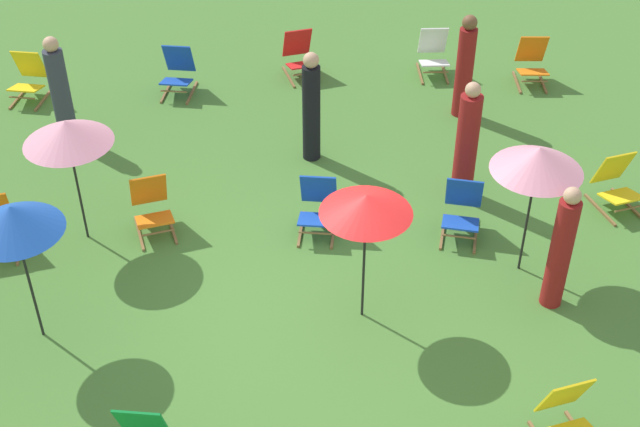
# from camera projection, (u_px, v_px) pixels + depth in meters

# --- Properties ---
(ground_plane) EXTENTS (40.00, 40.00, 0.00)m
(ground_plane) POSITION_uv_depth(u_px,v_px,m) (328.00, 305.00, 10.68)
(ground_plane) COLOR #477A33
(deckchair_0) EXTENTS (0.51, 0.78, 0.83)m
(deckchair_0) POSITION_uv_depth(u_px,v_px,m) (433.00, 54.00, 15.20)
(deckchair_0) COLOR olive
(deckchair_0) RESTS_ON ground
(deckchair_1) EXTENTS (0.67, 0.86, 0.83)m
(deckchair_1) POSITION_uv_depth(u_px,v_px,m) (462.00, 210.00, 11.61)
(deckchair_1) COLOR olive
(deckchair_1) RESTS_ON ground
(deckchair_2) EXTENTS (0.63, 0.85, 0.83)m
(deckchair_2) POSITION_uv_depth(u_px,v_px,m) (569.00, 418.00, 8.83)
(deckchair_2) COLOR olive
(deckchair_2) RESTS_ON ground
(deckchair_3) EXTENTS (0.64, 0.85, 0.83)m
(deckchair_3) POSITION_uv_depth(u_px,v_px,m) (616.00, 184.00, 12.08)
(deckchair_3) COLOR olive
(deckchair_3) RESTS_ON ground
(deckchair_4) EXTENTS (0.62, 0.84, 0.83)m
(deckchair_4) POSITION_uv_depth(u_px,v_px,m) (300.00, 56.00, 15.14)
(deckchair_4) COLOR olive
(deckchair_4) RESTS_ON ground
(deckchair_7) EXTENTS (0.64, 0.85, 0.83)m
(deckchair_7) POSITION_uv_depth(u_px,v_px,m) (152.00, 207.00, 11.66)
(deckchair_7) COLOR olive
(deckchair_7) RESTS_ON ground
(deckchair_9) EXTENTS (0.61, 0.84, 0.83)m
(deckchair_9) POSITION_uv_depth(u_px,v_px,m) (178.00, 72.00, 14.67)
(deckchair_9) COLOR olive
(deckchair_9) RESTS_ON ground
(deckchair_11) EXTENTS (0.60, 0.83, 0.83)m
(deckchair_11) POSITION_uv_depth(u_px,v_px,m) (318.00, 207.00, 11.67)
(deckchair_11) COLOR olive
(deckchair_11) RESTS_ON ground
(deckchair_12) EXTENTS (0.54, 0.80, 0.83)m
(deckchair_12) POSITION_uv_depth(u_px,v_px,m) (532.00, 63.00, 14.94)
(deckchair_12) COLOR olive
(deckchair_12) RESTS_ON ground
(deckchair_13) EXTENTS (0.63, 0.85, 0.83)m
(deckchair_13) POSITION_uv_depth(u_px,v_px,m) (28.00, 78.00, 14.50)
(deckchair_13) COLOR olive
(deckchair_13) RESTS_ON ground
(umbrella_0) EXTENTS (1.06, 1.06, 1.87)m
(umbrella_0) POSITION_uv_depth(u_px,v_px,m) (13.00, 219.00, 9.26)
(umbrella_0) COLOR black
(umbrella_0) RESTS_ON ground
(umbrella_1) EXTENTS (1.05, 1.05, 1.77)m
(umbrella_1) POSITION_uv_depth(u_px,v_px,m) (366.00, 204.00, 9.57)
(umbrella_1) COLOR black
(umbrella_1) RESTS_ON ground
(umbrella_2) EXTENTS (1.10, 1.10, 1.84)m
(umbrella_2) POSITION_uv_depth(u_px,v_px,m) (538.00, 159.00, 10.23)
(umbrella_2) COLOR black
(umbrella_2) RESTS_ON ground
(umbrella_3) EXTENTS (1.12, 1.12, 1.80)m
(umbrella_3) POSITION_uv_depth(u_px,v_px,m) (67.00, 132.00, 10.76)
(umbrella_3) COLOR black
(umbrella_3) RESTS_ON ground
(person_0) EXTENTS (0.37, 0.37, 1.74)m
(person_0) POSITION_uv_depth(u_px,v_px,m) (311.00, 108.00, 12.78)
(person_0) COLOR black
(person_0) RESTS_ON ground
(person_1) EXTENTS (0.33, 0.33, 1.79)m
(person_1) POSITION_uv_depth(u_px,v_px,m) (467.00, 144.00, 12.02)
(person_1) COLOR maroon
(person_1) RESTS_ON ground
(person_2) EXTENTS (0.29, 0.29, 1.71)m
(person_2) POSITION_uv_depth(u_px,v_px,m) (561.00, 250.00, 10.24)
(person_2) COLOR maroon
(person_2) RESTS_ON ground
(person_3) EXTENTS (0.35, 0.35, 1.71)m
(person_3) POSITION_uv_depth(u_px,v_px,m) (60.00, 91.00, 13.24)
(person_3) COLOR #333847
(person_3) RESTS_ON ground
(person_4) EXTENTS (0.33, 0.33, 1.72)m
(person_4) POSITION_uv_depth(u_px,v_px,m) (465.00, 68.00, 13.81)
(person_4) COLOR maroon
(person_4) RESTS_ON ground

